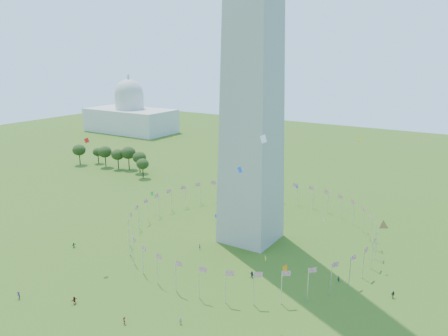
% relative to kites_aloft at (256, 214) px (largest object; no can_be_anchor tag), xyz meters
% --- Properties ---
extents(ground, '(600.00, 600.00, 0.00)m').
position_rel_kites_aloft_xyz_m(ground, '(-16.14, -23.00, -20.68)').
color(ground, '#2F4F12').
rests_on(ground, ground).
extents(flag_ring, '(80.24, 80.24, 9.00)m').
position_rel_kites_aloft_xyz_m(flag_ring, '(-16.14, 27.00, -16.18)').
color(flag_ring, silver).
rests_on(flag_ring, ground).
extents(capitol_building, '(70.00, 35.00, 46.00)m').
position_rel_kites_aloft_xyz_m(capitol_building, '(-196.14, 157.00, 2.32)').
color(capitol_building, beige).
rests_on(capitol_building, ground).
extents(crowd, '(96.85, 71.06, 1.99)m').
position_rel_kites_aloft_xyz_m(crowd, '(-11.07, -22.03, -19.78)').
color(crowd, '#5A1421').
rests_on(crowd, ground).
extents(kites_aloft, '(92.51, 73.76, 40.42)m').
position_rel_kites_aloft_xyz_m(kites_aloft, '(0.00, 0.00, 0.00)').
color(kites_aloft, white).
rests_on(kites_aloft, ground).
extents(tree_line_west, '(55.12, 15.79, 12.13)m').
position_rel_kites_aloft_xyz_m(tree_line_west, '(-121.41, 68.04, -15.20)').
color(tree_line_west, '#2C4416').
rests_on(tree_line_west, ground).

